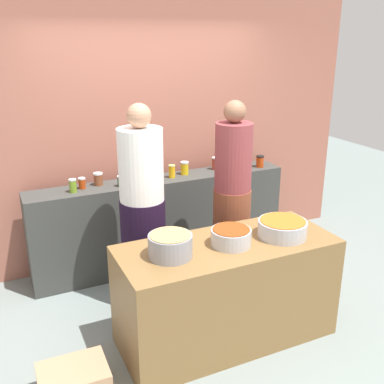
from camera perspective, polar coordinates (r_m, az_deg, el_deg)
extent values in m
plane|color=gray|center=(4.15, 2.12, -15.33)|extent=(12.00, 12.00, 0.00)
cube|color=#A6614F|center=(4.82, -5.59, 9.01)|extent=(4.80, 0.12, 3.00)
cube|color=#3B3D3A|center=(4.80, -3.79, -3.77)|extent=(2.70, 0.36, 0.95)
cube|color=brown|center=(3.70, 4.35, -12.34)|extent=(1.70, 0.70, 0.84)
cylinder|color=olive|center=(4.35, -14.71, 0.69)|extent=(0.07, 0.07, 0.12)
cylinder|color=silver|center=(4.33, -14.78, 1.49)|extent=(0.07, 0.07, 0.01)
cylinder|color=#B13810|center=(4.44, -13.61, 0.99)|extent=(0.06, 0.06, 0.09)
cylinder|color=silver|center=(4.42, -13.67, 1.66)|extent=(0.07, 0.07, 0.01)
cylinder|color=brown|center=(4.50, -11.66, 1.51)|extent=(0.09, 0.09, 0.11)
cylinder|color=silver|center=(4.49, -11.72, 2.27)|extent=(0.09, 0.09, 0.01)
cylinder|color=#2F5533|center=(4.43, -8.92, 1.28)|extent=(0.06, 0.06, 0.10)
cylinder|color=silver|center=(4.41, -8.96, 1.95)|extent=(0.07, 0.07, 0.01)
cylinder|color=#A53113|center=(4.49, -7.62, 1.57)|extent=(0.08, 0.08, 0.09)
cylinder|color=#D6C666|center=(4.47, -7.65, 2.21)|extent=(0.08, 0.08, 0.02)
cylinder|color=#57245C|center=(4.65, -5.32, 2.26)|extent=(0.08, 0.08, 0.09)
cylinder|color=silver|center=(4.63, -5.34, 2.86)|extent=(0.09, 0.09, 0.01)
cylinder|color=gold|center=(4.65, -2.54, 2.53)|extent=(0.07, 0.07, 0.12)
cylinder|color=#D6C666|center=(4.63, -2.55, 3.32)|extent=(0.07, 0.07, 0.01)
cylinder|color=gold|center=(4.75, -0.94, 2.93)|extent=(0.08, 0.08, 0.12)
cylinder|color=silver|center=(4.73, -0.94, 3.72)|extent=(0.09, 0.09, 0.02)
cylinder|color=maroon|center=(4.93, 2.94, 3.53)|extent=(0.07, 0.07, 0.12)
cylinder|color=silver|center=(4.91, 2.95, 4.30)|extent=(0.08, 0.08, 0.01)
cylinder|color=yellow|center=(4.95, 4.33, 3.58)|extent=(0.09, 0.09, 0.13)
cylinder|color=black|center=(4.93, 4.35, 4.35)|extent=(0.09, 0.09, 0.01)
cylinder|color=#542A5A|center=(5.05, 5.22, 3.75)|extent=(0.08, 0.08, 0.11)
cylinder|color=#D6C666|center=(5.03, 5.24, 4.42)|extent=(0.09, 0.09, 0.02)
cylinder|color=#A73B14|center=(5.02, 7.07, 3.76)|extent=(0.08, 0.08, 0.13)
cylinder|color=#D6C666|center=(5.01, 7.11, 4.56)|extent=(0.09, 0.09, 0.01)
cylinder|color=#B23910|center=(5.07, 8.52, 3.74)|extent=(0.08, 0.08, 0.11)
cylinder|color=black|center=(5.06, 8.55, 4.44)|extent=(0.09, 0.09, 0.02)
cylinder|color=gray|center=(3.27, -2.74, -6.76)|extent=(0.32, 0.32, 0.17)
cylinder|color=tan|center=(3.23, -2.76, -5.38)|extent=(0.29, 0.29, 0.00)
cylinder|color=#B7B7BC|center=(3.45, 4.91, -5.67)|extent=(0.31, 0.31, 0.13)
cylinder|color=#8C3914|center=(3.43, 4.94, -4.66)|extent=(0.28, 0.28, 0.00)
cylinder|color=#B7B7BC|center=(3.65, 11.25, -4.52)|extent=(0.39, 0.39, 0.13)
cylinder|color=#C16120|center=(3.62, 11.32, -3.53)|extent=(0.35, 0.35, 0.00)
cylinder|color=black|center=(4.11, -6.02, -7.59)|extent=(0.39, 0.39, 1.01)
cylinder|color=white|center=(3.81, -6.45, 3.38)|extent=(0.38, 0.38, 0.62)
sphere|color=tan|center=(3.72, -6.68, 9.48)|extent=(0.20, 0.20, 0.20)
cylinder|color=brown|center=(4.36, 4.89, -5.92)|extent=(0.35, 0.35, 1.00)
cylinder|color=brown|center=(4.08, 5.22, 4.39)|extent=(0.34, 0.34, 0.61)
sphere|color=#8C6047|center=(4.00, 5.39, 10.01)|extent=(0.20, 0.20, 0.20)
cube|color=tan|center=(3.45, -14.58, -22.12)|extent=(0.47, 0.36, 0.22)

